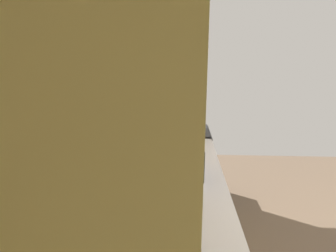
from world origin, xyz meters
The scene contains 5 objects.
wall_back centered at (0.00, 1.74, 1.32)m, with size 4.19×0.12×2.64m, color beige.
upper_cabinets centered at (-0.35, 1.52, 1.85)m, with size 2.36×0.32×0.70m.
oven_range centered at (1.64, 1.35, 0.47)m, with size 0.62×0.68×1.09m.
microwave centered at (0.27, 1.38, 1.08)m, with size 0.49×0.34×0.33m.
bowl centered at (0.88, 1.33, 0.95)m, with size 0.13×0.13×0.07m.
Camera 1 is at (-1.79, 1.38, 1.88)m, focal length 30.00 mm.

